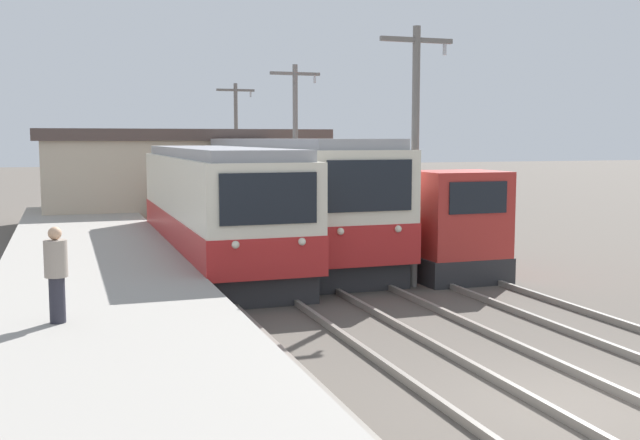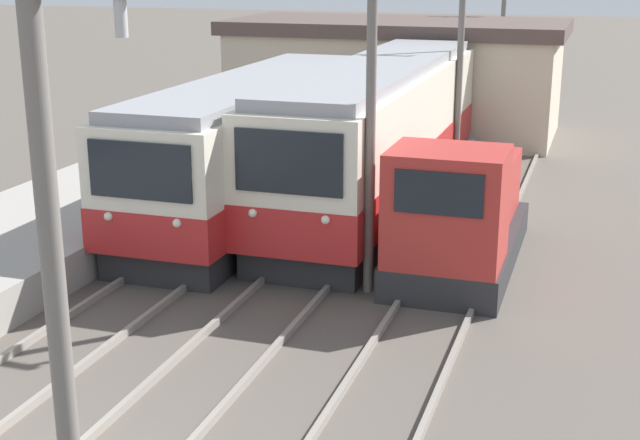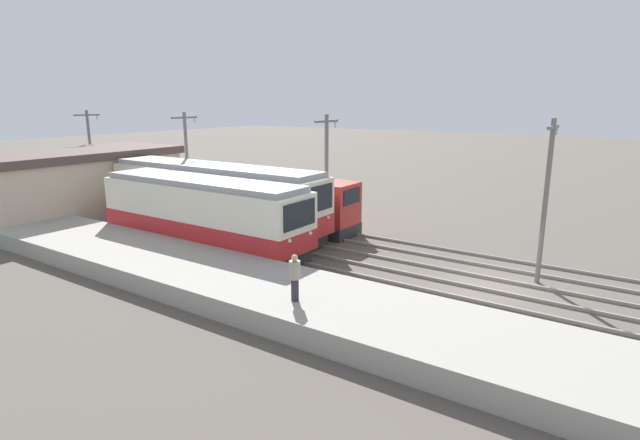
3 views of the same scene
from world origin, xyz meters
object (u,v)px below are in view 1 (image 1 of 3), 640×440
Objects in this scene: person_on_platform at (56,271)px; commuter_train_center at (286,200)px; shunting_locomotive at (430,230)px; catenary_mast_distant at (236,142)px; commuter_train_left at (216,212)px; catenary_mast_mid at (415,146)px; catenary_mast_far at (296,144)px.

commuter_train_center is at bearing 57.00° from person_on_platform.
catenary_mast_distant is at bearing 94.49° from shunting_locomotive.
person_on_platform is (-8.79, -25.53, -1.98)m from catenary_mast_distant.
catenary_mast_distant reaches higher than commuter_train_center.
commuter_train_left is 0.84× the size of commuter_train_center.
catenary_mast_distant reaches higher than shunting_locomotive.
catenary_mast_distant is at bearing 75.27° from commuter_train_left.
shunting_locomotive is 3.52m from catenary_mast_mid.
person_on_platform is at bearing -120.33° from catenary_mast_far.
commuter_train_left is 6.63m from catenary_mast_mid.
commuter_train_center is 4.51m from catenary_mast_far.
catenary_mast_mid is at bearing -47.04° from commuter_train_left.
commuter_train_left is at bearing -126.23° from catenary_mast_far.
commuter_train_center is 13.37m from person_on_platform.
catenary_mast_mid is 1.00× the size of catenary_mast_distant.
shunting_locomotive is (5.80, -2.60, -0.47)m from commuter_train_left.
catenary_mast_far is at bearing 99.98° from shunting_locomotive.
catenary_mast_distant is (4.31, 16.39, 1.99)m from commuter_train_left.
commuter_train_center is (2.80, 2.07, 0.11)m from commuter_train_left.
catenary_mast_mid is at bearing 27.21° from person_on_platform.
catenary_mast_distant is at bearing 90.00° from catenary_mast_mid.
catenary_mast_far is (0.00, 10.51, 0.00)m from catenary_mast_mid.
commuter_train_left is 17.06m from catenary_mast_distant.
catenary_mast_mid is (4.31, -4.63, 1.99)m from commuter_train_left.
commuter_train_left is 1.82× the size of catenary_mast_far.
shunting_locomotive is 0.90× the size of catenary_mast_far.
person_on_platform is at bearing -109.00° from catenary_mast_distant.
catenary_mast_distant is (0.00, 21.01, 0.00)m from catenary_mast_mid.
person_on_platform is (-7.28, -11.21, -0.10)m from commuter_train_center.
catenary_mast_distant is (-1.49, 18.99, 2.47)m from shunting_locomotive.
catenary_mast_mid reaches higher than shunting_locomotive.
commuter_train_left is at bearing 155.85° from shunting_locomotive.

